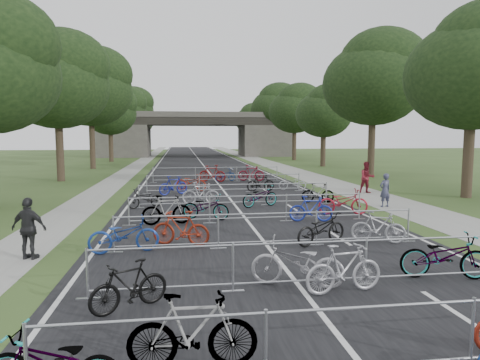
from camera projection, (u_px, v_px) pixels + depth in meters
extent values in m
cube|color=black|center=(201.00, 162.00, 55.31)|extent=(11.00, 140.00, 0.01)
cube|color=gray|center=(261.00, 161.00, 56.42)|extent=(3.00, 140.00, 0.01)
cube|color=gray|center=(141.00, 162.00, 54.27)|extent=(2.00, 140.00, 0.01)
cube|color=silver|center=(201.00, 162.00, 55.31)|extent=(0.12, 140.00, 0.00)
cube|color=#47443F|center=(124.00, 141.00, 68.22)|extent=(8.00, 8.00, 5.00)
cube|color=#47443F|center=(265.00, 141.00, 71.41)|extent=(8.00, 8.00, 5.00)
cube|color=black|center=(196.00, 122.00, 69.49)|extent=(30.00, 8.00, 1.20)
cube|color=#47443F|center=(197.00, 114.00, 65.65)|extent=(30.00, 0.40, 0.90)
cube|color=#47443F|center=(195.00, 117.00, 73.13)|extent=(30.00, 0.40, 0.90)
cylinder|color=#33261C|center=(468.00, 157.00, 23.39)|extent=(0.56, 0.56, 4.48)
ellipsoid|color=black|center=(473.00, 75.00, 22.93)|extent=(7.17, 7.17, 5.88)
sphere|color=black|center=(457.00, 93.00, 23.45)|extent=(4.66, 4.66, 4.66)
cylinder|color=#33261C|center=(60.00, 150.00, 31.80)|extent=(0.56, 0.56, 4.72)
ellipsoid|color=black|center=(57.00, 86.00, 31.32)|extent=(7.56, 7.56, 6.20)
sphere|color=black|center=(63.00, 64.00, 30.75)|extent=(6.05, 6.05, 6.05)
sphere|color=black|center=(53.00, 100.00, 31.84)|extent=(4.91, 4.91, 4.91)
cylinder|color=#33261C|center=(371.00, 146.00, 35.18)|extent=(0.56, 0.56, 5.11)
ellipsoid|color=black|center=(373.00, 84.00, 34.65)|extent=(8.18, 8.18, 6.70)
sphere|color=black|center=(384.00, 63.00, 34.07)|extent=(6.54, 6.54, 6.54)
sphere|color=black|center=(365.00, 97.00, 35.18)|extent=(5.31, 5.31, 5.31)
cylinder|color=#33261C|center=(92.00, 143.00, 43.59)|extent=(0.56, 0.56, 5.25)
ellipsoid|color=black|center=(90.00, 92.00, 43.05)|extent=(8.40, 8.40, 6.89)
sphere|color=black|center=(95.00, 74.00, 42.47)|extent=(6.72, 6.72, 6.72)
sphere|color=black|center=(87.00, 103.00, 43.59)|extent=(5.46, 5.46, 5.46)
cylinder|color=#33261C|center=(323.00, 149.00, 47.06)|extent=(0.56, 0.56, 3.85)
ellipsoid|color=black|center=(324.00, 114.00, 46.67)|extent=(6.16, 6.16, 5.05)
sphere|color=black|center=(331.00, 103.00, 46.13)|extent=(4.93, 4.93, 4.93)
sphere|color=black|center=(318.00, 122.00, 47.17)|extent=(4.00, 4.00, 4.00)
cylinder|color=#33261C|center=(111.00, 145.00, 55.46)|extent=(0.56, 0.56, 4.20)
ellipsoid|color=black|center=(110.00, 113.00, 55.03)|extent=(6.72, 6.72, 5.51)
sphere|color=black|center=(114.00, 103.00, 54.48)|extent=(5.38, 5.38, 5.38)
sphere|color=black|center=(107.00, 120.00, 55.54)|extent=(4.37, 4.37, 4.37)
cylinder|color=#33261C|center=(294.00, 144.00, 58.85)|extent=(0.56, 0.56, 4.48)
ellipsoid|color=black|center=(295.00, 112.00, 58.39)|extent=(7.17, 7.17, 5.88)
sphere|color=black|center=(300.00, 101.00, 57.83)|extent=(5.73, 5.73, 5.73)
sphere|color=black|center=(290.00, 118.00, 58.90)|extent=(4.66, 4.66, 4.66)
cylinder|color=#33261C|center=(123.00, 142.00, 67.25)|extent=(0.56, 0.56, 4.72)
ellipsoid|color=black|center=(122.00, 112.00, 66.77)|extent=(7.56, 7.56, 6.20)
sphere|color=black|center=(125.00, 102.00, 66.20)|extent=(6.05, 6.05, 6.05)
sphere|color=black|center=(119.00, 118.00, 67.29)|extent=(4.91, 4.91, 4.91)
cylinder|color=#33261C|center=(275.00, 140.00, 70.63)|extent=(0.56, 0.56, 5.11)
ellipsoid|color=black|center=(275.00, 110.00, 70.11)|extent=(8.18, 8.18, 6.70)
sphere|color=black|center=(280.00, 100.00, 69.53)|extent=(6.54, 6.54, 6.54)
sphere|color=black|center=(272.00, 116.00, 70.64)|extent=(5.31, 5.31, 5.31)
cylinder|color=#33261C|center=(131.00, 140.00, 79.04)|extent=(0.56, 0.56, 5.25)
ellipsoid|color=black|center=(131.00, 111.00, 78.51)|extent=(8.40, 8.40, 6.89)
sphere|color=black|center=(133.00, 102.00, 77.92)|extent=(6.72, 6.72, 6.72)
sphere|color=black|center=(128.00, 117.00, 79.04)|extent=(5.46, 5.46, 5.46)
cylinder|color=#33261C|center=(261.00, 143.00, 82.51)|extent=(0.56, 0.56, 3.85)
ellipsoid|color=black|center=(262.00, 123.00, 82.12)|extent=(6.16, 6.16, 5.05)
sphere|color=black|center=(265.00, 117.00, 81.58)|extent=(4.93, 4.93, 4.93)
sphere|color=black|center=(258.00, 127.00, 82.62)|extent=(4.00, 4.00, 4.00)
cylinder|color=#33261C|center=(138.00, 141.00, 90.92)|extent=(0.56, 0.56, 4.20)
ellipsoid|color=black|center=(137.00, 122.00, 90.49)|extent=(6.72, 6.72, 5.51)
sphere|color=black|center=(140.00, 115.00, 89.94)|extent=(5.38, 5.38, 5.38)
sphere|color=black|center=(135.00, 126.00, 91.00)|extent=(4.37, 4.37, 4.37)
cylinder|color=#33261C|center=(251.00, 141.00, 94.30)|extent=(0.56, 0.56, 4.48)
ellipsoid|color=black|center=(251.00, 121.00, 93.84)|extent=(7.17, 7.17, 5.88)
sphere|color=black|center=(254.00, 114.00, 93.28)|extent=(5.73, 5.73, 5.73)
sphere|color=black|center=(249.00, 125.00, 94.36)|extent=(4.66, 4.66, 4.66)
cylinder|color=#A7A9AF|center=(374.00, 307.00, 5.96)|extent=(9.20, 0.04, 0.04)
cylinder|color=#A7A9AF|center=(266.00, 348.00, 5.80)|extent=(0.05, 0.05, 1.10)
cylinder|color=#A7A9AF|center=(472.00, 334.00, 6.22)|extent=(0.05, 0.05, 1.10)
cylinder|color=#A7A9AF|center=(301.00, 243.00, 9.50)|extent=(9.20, 0.04, 0.04)
cylinder|color=#A7A9AF|center=(301.00, 281.00, 9.59)|extent=(9.20, 0.04, 0.04)
cylinder|color=#A7A9AF|center=(87.00, 274.00, 8.92)|extent=(0.05, 0.05, 1.10)
cube|color=#A7A9AF|center=(88.00, 299.00, 8.97)|extent=(0.50, 0.08, 0.03)
cylinder|color=#A7A9AF|center=(233.00, 268.00, 9.34)|extent=(0.05, 0.05, 1.10)
cube|color=#A7A9AF|center=(233.00, 291.00, 9.40)|extent=(0.50, 0.08, 0.03)
cylinder|color=#A7A9AF|center=(366.00, 262.00, 9.77)|extent=(0.05, 0.05, 1.10)
cube|color=#A7A9AF|center=(365.00, 284.00, 9.82)|extent=(0.50, 0.08, 0.03)
cylinder|color=#A7A9AF|center=(268.00, 213.00, 13.05)|extent=(9.20, 0.04, 0.04)
cylinder|color=#A7A9AF|center=(268.00, 241.00, 13.14)|extent=(9.20, 0.04, 0.04)
cylinder|color=#A7A9AF|center=(114.00, 234.00, 12.46)|extent=(0.05, 0.05, 1.10)
cube|color=#A7A9AF|center=(114.00, 252.00, 12.52)|extent=(0.50, 0.08, 0.03)
cylinder|color=#A7A9AF|center=(218.00, 231.00, 12.89)|extent=(0.05, 0.05, 1.10)
cube|color=#A7A9AF|center=(218.00, 248.00, 12.94)|extent=(0.50, 0.08, 0.03)
cylinder|color=#A7A9AF|center=(316.00, 228.00, 13.31)|extent=(0.05, 0.05, 1.10)
cube|color=#A7A9AF|center=(316.00, 245.00, 13.37)|extent=(0.50, 0.08, 0.03)
cylinder|color=#A7A9AF|center=(408.00, 225.00, 13.74)|extent=(0.05, 0.05, 1.10)
cube|color=#A7A9AF|center=(408.00, 241.00, 13.79)|extent=(0.50, 0.08, 0.03)
cylinder|color=#A7A9AF|center=(248.00, 196.00, 16.79)|extent=(9.20, 0.04, 0.04)
cylinder|color=#A7A9AF|center=(248.00, 218.00, 16.88)|extent=(9.20, 0.04, 0.04)
cylinder|color=#A7A9AF|center=(129.00, 211.00, 16.20)|extent=(0.05, 0.05, 1.10)
cube|color=#A7A9AF|center=(129.00, 225.00, 16.26)|extent=(0.50, 0.08, 0.03)
cylinder|color=#A7A9AF|center=(210.00, 210.00, 16.63)|extent=(0.05, 0.05, 1.10)
cube|color=#A7A9AF|center=(210.00, 223.00, 16.69)|extent=(0.50, 0.08, 0.03)
cylinder|color=#A7A9AF|center=(286.00, 208.00, 17.06)|extent=(0.05, 0.05, 1.10)
cube|color=#A7A9AF|center=(286.00, 221.00, 17.11)|extent=(0.50, 0.08, 0.03)
cylinder|color=#A7A9AF|center=(359.00, 206.00, 17.48)|extent=(0.05, 0.05, 1.10)
cube|color=#A7A9AF|center=(359.00, 219.00, 17.54)|extent=(0.50, 0.08, 0.03)
cylinder|color=#A7A9AF|center=(235.00, 184.00, 20.73)|extent=(9.20, 0.04, 0.04)
cylinder|color=#A7A9AF|center=(235.00, 202.00, 20.82)|extent=(9.20, 0.04, 0.04)
cylinder|color=#A7A9AF|center=(139.00, 197.00, 20.14)|extent=(0.05, 0.05, 1.10)
cube|color=#A7A9AF|center=(139.00, 208.00, 20.20)|extent=(0.50, 0.08, 0.03)
cylinder|color=#A7A9AF|center=(204.00, 195.00, 20.57)|extent=(0.05, 0.05, 1.10)
cube|color=#A7A9AF|center=(204.00, 206.00, 20.63)|extent=(0.50, 0.08, 0.03)
cylinder|color=#A7A9AF|center=(266.00, 194.00, 20.99)|extent=(0.05, 0.05, 1.10)
cube|color=#A7A9AF|center=(266.00, 205.00, 21.05)|extent=(0.50, 0.08, 0.03)
cylinder|color=#A7A9AF|center=(326.00, 193.00, 21.42)|extent=(0.05, 0.05, 1.10)
cube|color=#A7A9AF|center=(326.00, 203.00, 21.48)|extent=(0.50, 0.08, 0.03)
cylinder|color=#A7A9AF|center=(225.00, 175.00, 25.65)|extent=(9.20, 0.04, 0.04)
cylinder|color=#A7A9AF|center=(225.00, 189.00, 25.74)|extent=(9.20, 0.04, 0.04)
cylinder|color=#A7A9AF|center=(147.00, 184.00, 25.07)|extent=(0.05, 0.05, 1.10)
cube|color=#A7A9AF|center=(147.00, 194.00, 25.12)|extent=(0.50, 0.08, 0.03)
cylinder|color=#A7A9AF|center=(199.00, 184.00, 25.49)|extent=(0.05, 0.05, 1.10)
cube|color=#A7A9AF|center=(199.00, 193.00, 25.55)|extent=(0.50, 0.08, 0.03)
cylinder|color=#A7A9AF|center=(250.00, 183.00, 25.92)|extent=(0.05, 0.05, 1.10)
cube|color=#A7A9AF|center=(250.00, 192.00, 25.97)|extent=(0.50, 0.08, 0.03)
cylinder|color=#A7A9AF|center=(299.00, 182.00, 26.34)|extent=(0.05, 0.05, 1.10)
cube|color=#A7A9AF|center=(299.00, 191.00, 26.40)|extent=(0.50, 0.08, 0.03)
cylinder|color=#A7A9AF|center=(216.00, 168.00, 31.56)|extent=(9.20, 0.04, 0.04)
cylinder|color=#A7A9AF|center=(216.00, 179.00, 31.65)|extent=(9.20, 0.04, 0.04)
cylinder|color=#A7A9AF|center=(153.00, 175.00, 30.98)|extent=(0.05, 0.05, 1.10)
cube|color=#A7A9AF|center=(153.00, 182.00, 31.03)|extent=(0.50, 0.08, 0.03)
cylinder|color=#A7A9AF|center=(195.00, 175.00, 31.40)|extent=(0.05, 0.05, 1.10)
cube|color=#A7A9AF|center=(196.00, 182.00, 31.46)|extent=(0.50, 0.08, 0.03)
cylinder|color=#A7A9AF|center=(237.00, 174.00, 31.83)|extent=(0.05, 0.05, 1.10)
cube|color=#A7A9AF|center=(237.00, 181.00, 31.88)|extent=(0.50, 0.08, 0.03)
cylinder|color=#A7A9AF|center=(277.00, 173.00, 32.25)|extent=(0.05, 0.05, 1.10)
cube|color=#A7A9AF|center=(277.00, 181.00, 32.31)|extent=(0.50, 0.08, 0.03)
imported|color=#A7A9AF|center=(193.00, 332.00, 6.23)|extent=(1.93, 0.61, 1.15)
imported|color=black|center=(129.00, 286.00, 8.35)|extent=(1.65, 1.25, 0.99)
imported|color=#9A989F|center=(297.00, 263.00, 9.63)|extent=(2.24, 1.40, 1.11)
imported|color=#A5A5AD|center=(344.00, 269.00, 9.24)|extent=(1.87, 0.77, 1.09)
imported|color=#A7A9AF|center=(445.00, 256.00, 10.21)|extent=(2.21, 1.21, 1.10)
imported|color=navy|center=(124.00, 235.00, 12.45)|extent=(2.11, 1.02, 1.06)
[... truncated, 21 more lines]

